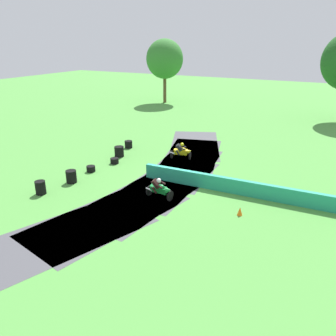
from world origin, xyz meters
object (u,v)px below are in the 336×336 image
(motorcycle_chase_yellow, at_px, (182,151))
(tire_stack_near, at_px, (40,188))
(tire_stack_mid_b, at_px, (91,169))
(tire_stack_extra_b, at_px, (129,144))
(tire_stack_far, at_px, (114,161))
(traffic_cone, at_px, (240,211))
(tire_stack_extra_a, at_px, (119,152))
(tire_stack_mid_a, at_px, (71,177))
(motorcycle_lead_green, at_px, (160,189))

(motorcycle_chase_yellow, xyz_separation_m, tire_stack_near, (-4.58, -9.41, -0.24))
(tire_stack_mid_b, relative_size, tire_stack_extra_b, 0.95)
(tire_stack_mid_b, height_order, tire_stack_far, same)
(motorcycle_chase_yellow, distance_m, traffic_cone, 9.19)
(tire_stack_extra_a, bearing_deg, tire_stack_extra_b, 106.03)
(tire_stack_extra_a, bearing_deg, tire_stack_mid_b, -87.28)
(tire_stack_mid_b, height_order, tire_stack_extra_b, tire_stack_extra_b)
(tire_stack_mid_a, bearing_deg, tire_stack_extra_a, 93.42)
(tire_stack_near, height_order, tire_stack_extra_b, tire_stack_near)
(tire_stack_near, relative_size, tire_stack_mid_b, 1.35)
(tire_stack_far, height_order, traffic_cone, traffic_cone)
(motorcycle_lead_green, xyz_separation_m, tire_stack_extra_b, (-7.07, 7.31, -0.34))
(motorcycle_lead_green, relative_size, tire_stack_mid_b, 2.86)
(motorcycle_chase_yellow, distance_m, tire_stack_mid_b, 6.80)
(motorcycle_chase_yellow, bearing_deg, tire_stack_mid_a, -119.99)
(motorcycle_lead_green, height_order, tire_stack_mid_b, motorcycle_lead_green)
(tire_stack_near, relative_size, tire_stack_extra_b, 1.29)
(tire_stack_far, relative_size, tire_stack_extra_a, 0.75)
(motorcycle_lead_green, xyz_separation_m, tire_stack_mid_a, (-6.10, -0.52, -0.24))
(tire_stack_mid_a, xyz_separation_m, tire_stack_extra_b, (-0.97, 7.83, -0.10))
(motorcycle_lead_green, height_order, tire_stack_mid_a, motorcycle_lead_green)
(tire_stack_extra_a, bearing_deg, tire_stack_far, -67.16)
(traffic_cone, bearing_deg, tire_stack_extra_b, 148.82)
(motorcycle_lead_green, relative_size, tire_stack_extra_b, 2.73)
(motorcycle_lead_green, distance_m, tire_stack_mid_b, 6.47)
(tire_stack_mid_a, xyz_separation_m, tire_stack_far, (0.28, 4.17, -0.20))
(traffic_cone, bearing_deg, tire_stack_near, -165.22)
(motorcycle_lead_green, distance_m, tire_stack_mid_a, 6.12)
(tire_stack_extra_a, bearing_deg, tire_stack_near, -90.38)
(tire_stack_extra_b, bearing_deg, tire_stack_mid_b, -82.06)
(tire_stack_near, distance_m, traffic_cone, 11.46)
(tire_stack_extra_b, bearing_deg, tire_stack_near, -86.66)
(tire_stack_mid_a, bearing_deg, tire_stack_mid_b, 94.63)
(tire_stack_extra_a, bearing_deg, traffic_cone, -23.73)
(motorcycle_chase_yellow, bearing_deg, traffic_cone, -44.98)
(motorcycle_lead_green, bearing_deg, tire_stack_mid_a, -175.09)
(tire_stack_mid_b, bearing_deg, motorcycle_lead_green, -13.88)
(tire_stack_near, relative_size, traffic_cone, 1.82)
(tire_stack_mid_a, distance_m, tire_stack_far, 4.18)
(tire_stack_mid_a, height_order, tire_stack_far, tire_stack_mid_a)
(tire_stack_mid_b, xyz_separation_m, tire_stack_extra_a, (-0.17, 3.55, 0.20))
(tire_stack_extra_a, height_order, tire_stack_extra_b, tire_stack_extra_a)
(tire_stack_mid_b, relative_size, tire_stack_extra_a, 0.74)
(motorcycle_chase_yellow, distance_m, tire_stack_mid_a, 8.39)
(motorcycle_lead_green, height_order, tire_stack_extra_a, motorcycle_lead_green)
(tire_stack_mid_b, distance_m, tire_stack_far, 2.14)
(tire_stack_extra_b, bearing_deg, tire_stack_mid_a, -82.93)
(tire_stack_near, height_order, tire_stack_extra_a, same)
(motorcycle_lead_green, height_order, traffic_cone, motorcycle_lead_green)
(tire_stack_near, distance_m, tire_stack_mid_b, 4.23)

